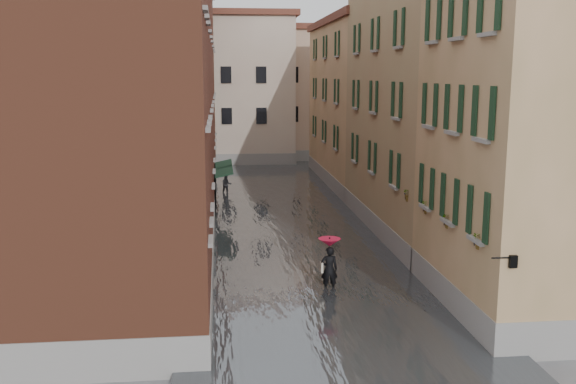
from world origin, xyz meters
TOP-DOWN VIEW (x-y plane):
  - ground at (0.00, 0.00)m, footprint 120.00×120.00m
  - floodwater at (0.00, 13.00)m, footprint 10.00×60.00m
  - building_left_near at (-7.00, -2.00)m, footprint 6.00×8.00m
  - building_left_mid at (-7.00, 9.00)m, footprint 6.00×14.00m
  - building_left_far at (-7.00, 24.00)m, footprint 6.00×16.00m
  - building_right_near at (7.00, -2.00)m, footprint 6.00×8.00m
  - building_right_mid at (7.00, 9.00)m, footprint 6.00×14.00m
  - building_right_far at (7.00, 24.00)m, footprint 6.00×16.00m
  - building_end_cream at (-3.00, 38.00)m, footprint 12.00×9.00m
  - building_end_pink at (6.00, 40.00)m, footprint 10.00×9.00m
  - awning_near at (-3.48, 14.40)m, footprint 1.09×3.34m
  - awning_far at (-3.48, 17.21)m, footprint 1.09×3.27m
  - wall_lantern at (4.33, -6.00)m, footprint 0.71×0.22m
  - window_planters at (4.12, -0.68)m, footprint 0.59×8.19m
  - pedestrian_main at (0.36, 0.51)m, footprint 0.86×0.86m
  - pedestrian_far at (-3.24, 20.43)m, footprint 0.79×0.66m

SIDE VIEW (x-z plane):
  - ground at x=0.00m, z-range 0.00..0.00m
  - floodwater at x=0.00m, z-range 0.00..0.20m
  - pedestrian_far at x=-3.24m, z-range 0.00..1.46m
  - pedestrian_main at x=0.36m, z-range 0.16..2.22m
  - awning_far at x=-3.48m, z-range 1.07..3.87m
  - awning_near at x=-3.48m, z-range 1.07..3.87m
  - wall_lantern at x=4.33m, z-range 2.83..3.18m
  - window_planters at x=4.12m, z-range 3.09..3.93m
  - building_right_near at x=7.00m, z-range 0.00..11.50m
  - building_right_far at x=7.00m, z-range 0.00..11.50m
  - building_end_pink at x=6.00m, z-range 0.00..12.00m
  - building_left_mid at x=-7.00m, z-range 0.00..12.50m
  - building_left_near at x=-7.00m, z-range 0.00..13.00m
  - building_right_mid at x=7.00m, z-range 0.00..13.00m
  - building_end_cream at x=-3.00m, z-range 0.00..13.00m
  - building_left_far at x=-7.00m, z-range 0.00..14.00m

